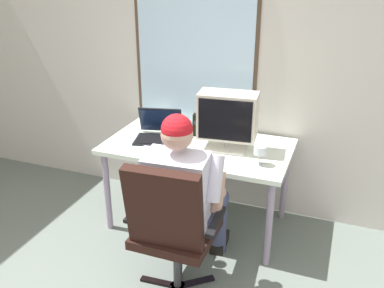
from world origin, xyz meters
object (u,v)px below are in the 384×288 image
(desk, at_px, (198,153))
(office_chair, at_px, (170,225))
(person_seated, at_px, (184,193))
(desk_speaker, at_px, (197,125))
(laptop, at_px, (159,131))
(wine_glass, at_px, (260,151))
(crt_monitor, at_px, (228,117))

(desk, xyz_separation_m, office_chair, (0.15, -0.88, -0.08))
(person_seated, bearing_deg, desk_speaker, 104.60)
(office_chair, height_order, laptop, office_chair)
(office_chair, bearing_deg, wine_glass, 62.16)
(wine_glass, height_order, desk_speaker, desk_speaker)
(wine_glass, bearing_deg, office_chair, -117.84)
(desk, height_order, crt_monitor, crt_monitor)
(office_chair, bearing_deg, desk, 99.48)
(desk_speaker, bearing_deg, wine_glass, -30.69)
(crt_monitor, relative_size, wine_glass, 3.20)
(laptop, height_order, wine_glass, laptop)
(crt_monitor, bearing_deg, desk, -179.10)
(office_chair, bearing_deg, crt_monitor, 84.72)
(desk, distance_m, wine_glass, 0.57)
(desk, bearing_deg, crt_monitor, 0.90)
(desk, relative_size, office_chair, 1.43)
(crt_monitor, xyz_separation_m, wine_glass, (0.29, -0.18, -0.15))
(person_seated, bearing_deg, desk, 102.12)
(crt_monitor, xyz_separation_m, desk_speaker, (-0.30, 0.17, -0.16))
(person_seated, relative_size, laptop, 2.98)
(office_chair, distance_m, person_seated, 0.27)
(person_seated, bearing_deg, office_chair, -86.90)
(wine_glass, distance_m, desk_speaker, 0.69)
(wine_glass, bearing_deg, laptop, 167.26)
(office_chair, height_order, desk_speaker, office_chair)
(desk, relative_size, desk_speaker, 7.86)
(desk, bearing_deg, person_seated, -77.88)
(person_seated, xyz_separation_m, laptop, (-0.47, 0.64, 0.13))
(person_seated, relative_size, crt_monitor, 2.74)
(person_seated, xyz_separation_m, wine_glass, (0.39, 0.44, 0.17))
(office_chair, bearing_deg, laptop, 118.44)
(desk, relative_size, person_seated, 1.16)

